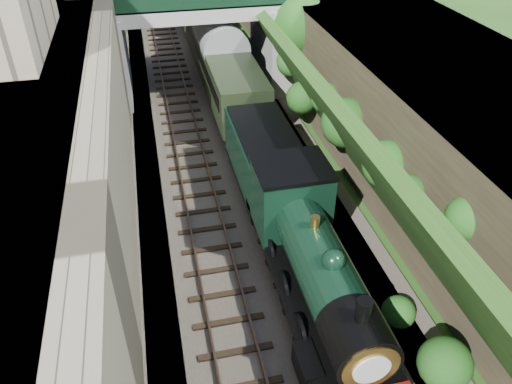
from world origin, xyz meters
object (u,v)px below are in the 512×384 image
object	(u,v)px
tree	(302,27)
locomotive	(313,260)
tender	(264,160)
road_bridge	(215,28)

from	to	relation	value
tree	locomotive	world-z (taller)	tree
locomotive	tender	xyz separation A→B (m)	(-0.00, 7.36, -0.27)
tree	locomotive	size ratio (longest dim) A/B	0.65
tree	tender	bearing A→B (deg)	-115.68
locomotive	tender	distance (m)	7.37
road_bridge	tender	world-z (taller)	road_bridge
road_bridge	locomotive	bearing A→B (deg)	-89.27
tender	road_bridge	bearing A→B (deg)	91.16
tree	tender	world-z (taller)	tree
tree	road_bridge	bearing A→B (deg)	149.93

